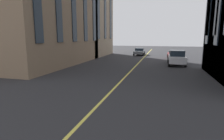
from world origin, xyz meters
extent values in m
cube|color=#D8C64C|center=(20.00, 0.00, 0.00)|extent=(80.00, 0.16, 0.01)
cube|color=#B21E1E|center=(36.23, -4.90, 0.59)|extent=(4.40, 1.80, 0.55)
cube|color=#19232D|center=(36.01, -4.90, 1.12)|extent=(1.85, 1.58, 0.50)
cylinder|color=black|center=(37.69, -4.04, 0.32)|extent=(0.64, 0.22, 0.64)
cylinder|color=black|center=(37.69, -5.76, 0.32)|extent=(0.64, 0.22, 0.64)
cylinder|color=black|center=(34.78, -4.04, 0.32)|extent=(0.64, 0.22, 0.64)
cylinder|color=black|center=(34.78, -5.76, 0.32)|extent=(0.64, 0.22, 0.64)
cube|color=slate|center=(40.78, 1.33, 0.59)|extent=(4.40, 1.80, 0.55)
cube|color=#19232D|center=(41.00, 1.33, 1.12)|extent=(1.85, 1.58, 0.50)
cylinder|color=black|center=(39.33, 0.46, 0.32)|extent=(0.64, 0.22, 0.64)
cylinder|color=black|center=(39.33, 2.19, 0.32)|extent=(0.64, 0.22, 0.64)
cylinder|color=black|center=(42.23, 0.46, 0.32)|extent=(0.64, 0.22, 0.64)
cylinder|color=black|center=(42.23, 2.19, 0.32)|extent=(0.64, 0.22, 0.64)
cube|color=silver|center=(28.83, -4.90, 0.78)|extent=(4.70, 1.95, 0.80)
cube|color=#19232D|center=(28.83, -4.90, 1.53)|extent=(2.59, 1.72, 0.70)
cylinder|color=black|center=(30.38, -3.96, 0.38)|extent=(0.76, 0.27, 0.76)
cylinder|color=black|center=(30.38, -5.84, 0.38)|extent=(0.76, 0.27, 0.76)
cylinder|color=black|center=(27.28, -3.96, 0.38)|extent=(0.76, 0.27, 0.76)
cylinder|color=black|center=(27.28, -5.84, 0.38)|extent=(0.76, 0.27, 0.76)
camera|label=1|loc=(3.95, -3.15, 3.52)|focal=29.66mm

